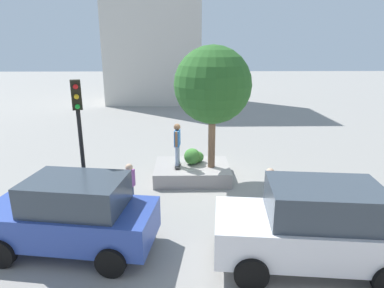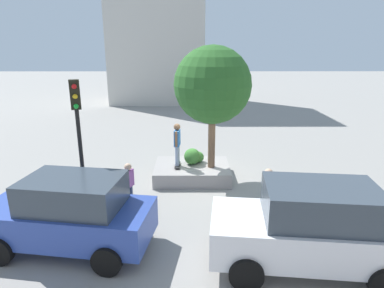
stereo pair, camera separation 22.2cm
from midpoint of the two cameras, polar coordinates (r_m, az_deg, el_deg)
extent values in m
plane|color=gray|center=(13.62, 1.94, -6.04)|extent=(120.00, 120.00, 0.00)
cube|color=gray|center=(13.57, -0.47, -4.81)|extent=(3.02, 2.28, 0.58)
cylinder|color=brown|center=(12.93, 2.95, 1.17)|extent=(0.28, 0.28, 2.47)
sphere|color=#2D6628|center=(12.54, 3.09, 10.18)|extent=(2.93, 2.93, 2.93)
sphere|color=#3D7A33|center=(13.74, 0.65, -2.26)|extent=(0.45, 0.45, 0.45)
sphere|color=#3D7A33|center=(13.47, -0.45, -2.16)|extent=(0.67, 0.67, 0.67)
cube|color=black|center=(13.31, -2.99, -3.66)|extent=(0.22, 0.80, 0.02)
sphere|color=beige|center=(13.07, -2.66, -4.20)|extent=(0.06, 0.06, 0.06)
sphere|color=beige|center=(13.08, -3.40, -4.20)|extent=(0.06, 0.06, 0.06)
sphere|color=beige|center=(13.55, -2.59, -3.43)|extent=(0.06, 0.06, 0.06)
sphere|color=beige|center=(13.56, -3.30, -3.43)|extent=(0.06, 0.06, 0.06)
cylinder|color=#8C9EB7|center=(13.26, -2.95, -1.85)|extent=(0.15, 0.15, 0.81)
cylinder|color=#8C9EB7|center=(13.08, -3.08, -2.12)|extent=(0.15, 0.15, 0.81)
cube|color=#2D6BB2|center=(12.96, -3.06, 1.04)|extent=(0.25, 0.48, 0.63)
cylinder|color=brown|center=(13.18, -2.90, 1.39)|extent=(0.10, 0.10, 0.60)
cylinder|color=brown|center=(12.72, -3.24, 0.82)|extent=(0.10, 0.10, 0.60)
sphere|color=brown|center=(12.84, -3.09, 2.96)|extent=(0.26, 0.26, 0.26)
cube|color=white|center=(8.73, 19.13, -14.59)|extent=(4.81, 2.44, 0.92)
cube|color=#38424C|center=(8.38, 21.25, -9.36)|extent=(2.76, 1.98, 0.83)
cylinder|color=black|center=(7.95, 9.39, -21.26)|extent=(0.81, 0.32, 0.79)
cylinder|color=black|center=(9.55, 8.55, -14.11)|extent=(0.81, 0.32, 0.79)
cylinder|color=black|center=(10.20, 25.89, -13.63)|extent=(0.81, 0.32, 0.79)
cube|color=#2D479E|center=(9.47, -20.84, -12.51)|extent=(4.61, 2.47, 0.88)
cube|color=#38424C|center=(9.01, -20.14, -8.05)|extent=(2.67, 1.97, 0.79)
cylinder|color=black|center=(9.75, -30.75, -15.95)|extent=(0.77, 0.33, 0.74)
cylinder|color=black|center=(11.03, -24.95, -11.29)|extent=(0.77, 0.33, 0.74)
cylinder|color=black|center=(8.45, -14.62, -19.22)|extent=(0.77, 0.33, 0.74)
cylinder|color=black|center=(9.89, -10.65, -13.20)|extent=(0.77, 0.33, 0.74)
cylinder|color=black|center=(10.58, -18.85, -3.65)|extent=(0.12, 0.12, 3.48)
cube|color=black|center=(10.08, -20.00, 8.00)|extent=(0.34, 0.31, 0.85)
sphere|color=red|center=(9.90, -20.14, 9.28)|extent=(0.14, 0.14, 0.14)
sphere|color=gold|center=(9.93, -19.98, 7.69)|extent=(0.14, 0.14, 0.14)
sphere|color=green|center=(9.97, -19.83, 6.10)|extent=(0.14, 0.14, 0.14)
cylinder|color=navy|center=(11.34, -11.34, -9.20)|extent=(0.14, 0.14, 0.74)
cylinder|color=navy|center=(11.47, -10.89, -8.85)|extent=(0.14, 0.14, 0.74)
cube|color=#8C4C99|center=(11.14, -11.30, -5.96)|extent=(0.32, 0.45, 0.58)
cylinder|color=#D8AD8C|center=(10.96, -11.89, -6.29)|extent=(0.09, 0.09, 0.55)
cylinder|color=#D8AD8C|center=(11.31, -10.74, -5.49)|extent=(0.09, 0.09, 0.55)
sphere|color=#D8AD8C|center=(10.99, -11.42, -3.98)|extent=(0.24, 0.24, 0.24)
cylinder|color=#847056|center=(10.84, 12.42, -10.34)|extent=(0.15, 0.15, 0.80)
cylinder|color=#847056|center=(10.67, 12.38, -10.80)|extent=(0.15, 0.15, 0.80)
cube|color=silver|center=(10.46, 12.64, -7.08)|extent=(0.30, 0.49, 0.63)
cylinder|color=#D8AD8C|center=(10.67, 12.68, -6.49)|extent=(0.10, 0.10, 0.59)
cylinder|color=#D8AD8C|center=(10.23, 12.61, -7.51)|extent=(0.10, 0.10, 0.59)
sphere|color=#D8AD8C|center=(10.29, 12.80, -4.81)|extent=(0.26, 0.26, 0.26)
cube|color=beige|center=(33.16, -6.89, 22.13)|extent=(8.65, 6.65, 17.00)
camera|label=1|loc=(0.11, -90.48, -0.14)|focal=30.80mm
camera|label=2|loc=(0.11, 89.52, 0.14)|focal=30.80mm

